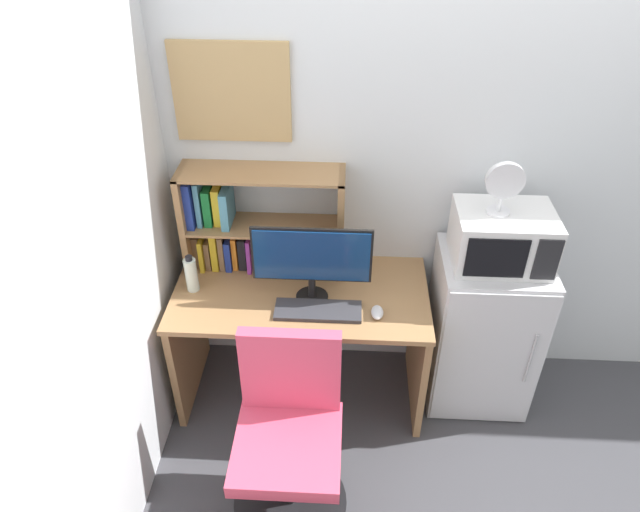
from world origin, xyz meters
TOP-DOWN VIEW (x-y plane):
  - wall_back at (0.40, 0.02)m, footprint 6.40×0.04m
  - wall_left at (-1.62, -1.60)m, footprint 0.04×4.40m
  - desk at (-0.90, -0.33)m, footprint 1.29×0.66m
  - hutch_bookshelf at (-1.24, -0.11)m, footprint 0.82×0.24m
  - monitor at (-0.84, -0.38)m, footprint 0.58×0.16m
  - keyboard at (-0.81, -0.48)m, footprint 0.42×0.15m
  - computer_mouse at (-0.52, -0.49)m, footprint 0.06×0.10m
  - water_bottle at (-1.45, -0.34)m, footprint 0.06×0.06m
  - mini_fridge at (0.06, -0.27)m, footprint 0.53×0.50m
  - microwave at (0.06, -0.27)m, footprint 0.46×0.35m
  - desk_fan at (0.02, -0.27)m, footprint 0.18×0.11m
  - desk_chair at (-0.91, -0.99)m, footprint 0.53×0.53m
  - wall_corkboard at (-1.24, -0.01)m, footprint 0.55×0.02m

SIDE VIEW (x-z plane):
  - desk_chair at x=-0.91m, z-range -0.07..0.85m
  - mini_fridge at x=0.06m, z-range 0.00..0.91m
  - desk at x=-0.90m, z-range 0.15..0.87m
  - keyboard at x=-0.81m, z-range 0.73..0.75m
  - computer_mouse at x=-0.52m, z-range 0.73..0.76m
  - water_bottle at x=-1.45m, z-range 0.72..0.92m
  - monitor at x=-0.84m, z-range 0.76..1.18m
  - hutch_bookshelf at x=-1.24m, z-range 0.72..1.28m
  - microwave at x=0.06m, z-range 0.91..1.18m
  - wall_back at x=0.40m, z-range 0.00..2.60m
  - wall_left at x=-1.62m, z-range 0.00..2.60m
  - desk_fan at x=0.02m, z-range 1.20..1.46m
  - wall_corkboard at x=-1.24m, z-range 1.40..1.87m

